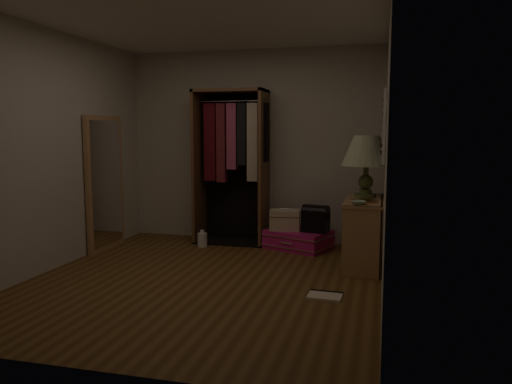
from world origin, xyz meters
TOP-DOWN VIEW (x-y plane):
  - ground at (0.00, 0.00)m, footprint 4.00×4.00m
  - room_walls at (0.08, 0.04)m, footprint 3.52×4.02m
  - console_bookshelf at (1.54, 1.04)m, footprint 0.42×1.12m
  - open_wardrobe at (-0.22, 1.77)m, footprint 0.99×0.50m
  - floor_mirror at (-1.70, 1.00)m, footprint 0.06×0.80m
  - pink_suitcase at (0.70, 1.60)m, footprint 0.94×0.82m
  - train_case at (0.53, 1.57)m, footprint 0.42×0.31m
  - black_bag at (0.93, 1.54)m, footprint 0.36×0.27m
  - table_lamp at (1.54, 1.19)m, footprint 0.58×0.58m
  - brass_tray at (1.54, 0.81)m, footprint 0.35×0.35m
  - ceramic_bowl at (1.49, 0.57)m, footprint 0.19×0.19m
  - white_jug at (-0.54, 1.38)m, footprint 0.15×0.15m
  - floor_book at (1.25, -0.21)m, footprint 0.32×0.26m

SIDE VIEW (x-z plane):
  - ground at x=0.00m, z-range 0.00..0.00m
  - floor_book at x=1.25m, z-range 0.00..0.03m
  - white_jug at x=-0.54m, z-range -0.02..0.21m
  - pink_suitcase at x=0.70m, z-range 0.00..0.24m
  - train_case at x=0.53m, z-range 0.23..0.51m
  - console_bookshelf at x=1.54m, z-range 0.01..0.76m
  - black_bag at x=0.93m, z-range 0.25..0.59m
  - brass_tray at x=1.54m, z-range 0.75..0.77m
  - ceramic_bowl at x=1.49m, z-range 0.75..0.79m
  - floor_mirror at x=-1.70m, z-range 0.00..1.70m
  - open_wardrobe at x=-0.22m, z-range 0.18..2.23m
  - table_lamp at x=1.54m, z-range 0.91..1.62m
  - room_walls at x=0.08m, z-range 0.20..2.80m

